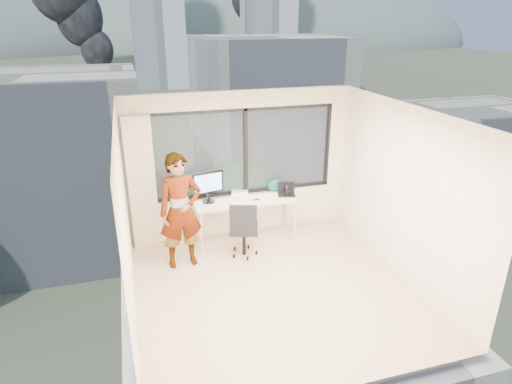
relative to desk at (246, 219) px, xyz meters
name	(u,v)px	position (x,y,z in m)	size (l,w,h in m)	color
floor	(275,288)	(0.00, -1.66, -0.38)	(4.00, 4.00, 0.01)	#D9AF8D
ceiling	(278,114)	(0.00, -1.66, 2.23)	(4.00, 4.00, 0.01)	white
wall_front	(344,288)	(0.00, -3.66, 0.93)	(4.00, 0.01, 2.60)	beige
wall_left	(125,226)	(-2.00, -1.66, 0.93)	(0.01, 4.00, 2.60)	beige
wall_right	(403,192)	(2.00, -1.66, 0.93)	(0.01, 4.00, 2.60)	beige
window_wall	(243,152)	(0.05, 0.34, 1.15)	(3.30, 0.16, 1.55)	black
curtain	(142,184)	(-1.72, 0.22, 0.77)	(0.45, 0.14, 2.30)	beige
desk	(246,219)	(0.00, 0.00, 0.00)	(1.80, 0.60, 0.75)	beige
chair	(244,227)	(-0.18, -0.57, 0.13)	(0.52, 0.52, 1.01)	black
person	(181,211)	(-1.20, -0.57, 0.56)	(0.68, 0.45, 1.86)	#2D2D33
monitor	(208,187)	(-0.64, 0.09, 0.65)	(0.55, 0.12, 0.55)	black
game_console	(240,194)	(-0.05, 0.21, 0.41)	(0.29, 0.24, 0.07)	white
laptop	(287,190)	(0.77, 0.00, 0.47)	(0.31, 0.32, 0.20)	black
cellphone	(256,199)	(0.19, -0.06, 0.38)	(0.10, 0.05, 0.01)	black
pen_cup	(287,194)	(0.76, -0.05, 0.43)	(0.08, 0.08, 0.10)	black
handbag	(275,185)	(0.64, 0.25, 0.49)	(0.29, 0.15, 0.22)	#0C4B40
exterior_ground	(132,88)	(0.00, 118.34, -14.38)	(400.00, 400.00, 0.04)	#515B3D
near_bldg_a	(36,168)	(-9.00, 28.34, -7.38)	(16.00, 12.00, 14.00)	beige
near_bldg_b	(266,117)	(12.00, 36.34, -6.38)	(14.00, 13.00, 16.00)	white
near_bldg_c	(473,158)	(30.00, 26.34, -9.38)	(12.00, 10.00, 10.00)	beige
far_tower_b	(158,28)	(8.00, 118.34, 0.62)	(13.00, 13.00, 30.00)	silver
far_tower_c	(268,33)	(45.00, 138.34, -1.38)	(15.00, 15.00, 26.00)	silver
hill_b	(264,43)	(100.00, 318.34, -14.38)	(300.00, 220.00, 96.00)	slate
tree_b	(241,247)	(4.00, 16.34, -9.88)	(7.60, 7.60, 9.00)	#17461A
tree_c	(342,134)	(22.00, 38.34, -9.38)	(8.40, 8.40, 10.00)	#17461A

